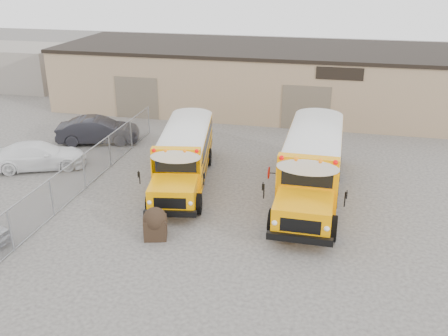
% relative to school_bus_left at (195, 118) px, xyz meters
% --- Properties ---
extents(ground, '(120.00, 120.00, 0.00)m').
position_rel_school_bus_left_xyz_m(ground, '(2.49, -10.91, -1.59)').
color(ground, '#44413F').
rests_on(ground, ground).
extents(warehouse, '(30.20, 10.20, 4.67)m').
position_rel_school_bus_left_xyz_m(warehouse, '(2.49, 9.08, 0.78)').
color(warehouse, '#9C7D60').
rests_on(warehouse, ground).
extents(chainlink_fence, '(0.07, 18.07, 1.81)m').
position_rel_school_bus_left_xyz_m(chainlink_fence, '(-3.51, -7.91, -0.69)').
color(chainlink_fence, gray).
rests_on(chainlink_fence, ground).
extents(distant_building_left, '(8.00, 6.00, 3.60)m').
position_rel_school_bus_left_xyz_m(distant_building_left, '(-19.51, 11.09, 0.21)').
color(distant_building_left, gray).
rests_on(distant_building_left, ground).
extents(school_bus_left, '(3.86, 9.65, 2.75)m').
position_rel_school_bus_left_xyz_m(school_bus_left, '(0.00, 0.00, 0.00)').
color(school_bus_left, '#FF9F00').
rests_on(school_bus_left, ground).
extents(school_bus_right, '(3.24, 10.64, 3.11)m').
position_rel_school_bus_left_xyz_m(school_bus_right, '(7.56, 0.54, 0.21)').
color(school_bus_right, '#FF9B01').
rests_on(school_bus_right, ground).
extents(tarp_bundle, '(1.09, 1.03, 1.36)m').
position_rel_school_bus_left_xyz_m(tarp_bundle, '(1.59, -11.70, -0.90)').
color(tarp_bundle, black).
rests_on(tarp_bundle, ground).
extents(car_white, '(5.40, 3.83, 1.45)m').
position_rel_school_bus_left_xyz_m(car_white, '(-7.23, -5.98, -0.87)').
color(car_white, white).
rests_on(car_white, ground).
extents(car_dark, '(5.23, 3.09, 1.63)m').
position_rel_school_bus_left_xyz_m(car_dark, '(-5.91, -1.46, -0.78)').
color(car_dark, black).
rests_on(car_dark, ground).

